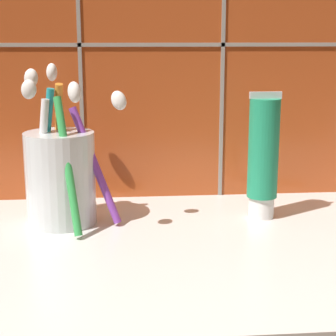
% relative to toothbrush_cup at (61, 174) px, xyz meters
% --- Properties ---
extents(sink_counter, '(0.75, 0.38, 0.02)m').
position_rel_toothbrush_cup_xyz_m(sink_counter, '(0.19, -0.08, -0.07)').
color(sink_counter, silver).
rests_on(sink_counter, ground).
extents(toothbrush_cup, '(0.13, 0.14, 0.19)m').
position_rel_toothbrush_cup_xyz_m(toothbrush_cup, '(0.00, 0.00, 0.00)').
color(toothbrush_cup, silver).
rests_on(toothbrush_cup, sink_counter).
extents(toothpaste_tube, '(0.04, 0.04, 0.15)m').
position_rel_toothbrush_cup_xyz_m(toothpaste_tube, '(0.24, 0.00, 0.02)').
color(toothpaste_tube, white).
rests_on(toothpaste_tube, sink_counter).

